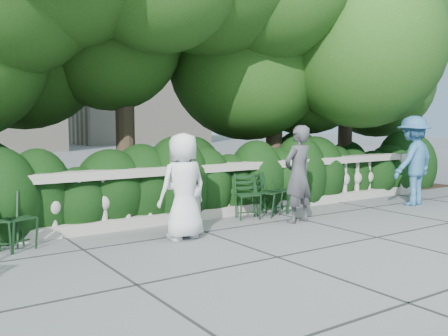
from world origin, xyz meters
TOP-DOWN VIEW (x-y plane):
  - ground at (0.00, 0.00)m, footprint 90.00×90.00m
  - balustrade at (0.00, 1.80)m, footprint 12.00×0.44m
  - shrub_hedge at (0.00, 3.00)m, footprint 15.00×2.60m
  - tree_canopy at (0.69, 3.19)m, footprint 15.04×6.52m
  - chair_b at (-3.20, 1.17)m, footprint 0.59×0.61m
  - chair_c at (1.42, 1.22)m, footprint 0.47×0.51m
  - chair_d at (1.27, 1.15)m, footprint 0.60×0.62m
  - chair_e at (0.68, 1.16)m, footprint 0.57×0.60m
  - chair_f at (1.79, 1.28)m, footprint 0.60×0.62m
  - person_businessman at (-1.01, 0.61)m, footprint 0.82×0.56m
  - person_woman_grey at (1.28, 0.56)m, footprint 0.67×0.49m
  - person_casual_man at (-0.92, 0.79)m, footprint 0.89×0.79m
  - person_older_blue at (4.55, 0.56)m, footprint 1.30×0.84m

SIDE VIEW (x-z plane):
  - ground at x=0.00m, z-range 0.00..0.00m
  - shrub_hedge at x=0.00m, z-range -0.85..0.85m
  - chair_b at x=-3.20m, z-range -0.42..0.42m
  - chair_c at x=1.42m, z-range -0.42..0.42m
  - chair_d at x=1.27m, z-range -0.42..0.42m
  - chair_e at x=0.68m, z-range -0.42..0.42m
  - chair_f at x=1.79m, z-range -0.42..0.42m
  - balustrade at x=0.00m, z-range -0.01..0.99m
  - person_casual_man at x=-0.92m, z-range 0.00..1.53m
  - person_businessman at x=-1.01m, z-range 0.00..1.62m
  - person_woman_grey at x=1.28m, z-range 0.00..1.72m
  - person_older_blue at x=4.55m, z-range 0.00..1.90m
  - tree_canopy at x=0.69m, z-range 0.57..7.35m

